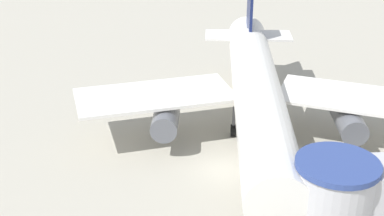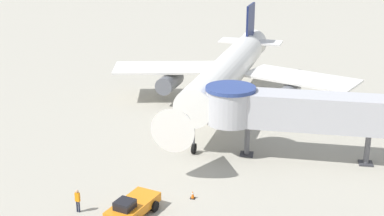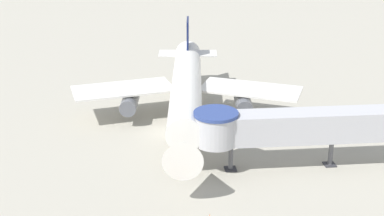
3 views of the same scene
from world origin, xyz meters
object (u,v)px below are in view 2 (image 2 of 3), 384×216
pushback_tug_orange (132,207)px  traffic_cone_near_nose (193,195)px  main_airplane (227,72)px  ground_crew_marshaller (78,199)px  jet_bridge (315,111)px  traffic_cone_starboard_wing (326,122)px

pushback_tug_orange → traffic_cone_near_nose: 4.71m
main_airplane → ground_crew_marshaller: bearing=-101.1°
jet_bridge → ground_crew_marshaller: size_ratio=12.48×
pushback_tug_orange → traffic_cone_near_nose: bearing=58.9°
jet_bridge → pushback_tug_orange: 16.84m
traffic_cone_near_nose → ground_crew_marshaller: 7.94m
traffic_cone_starboard_wing → ground_crew_marshaller: size_ratio=0.48×
jet_bridge → traffic_cone_starboard_wing: 9.40m
jet_bridge → ground_crew_marshaller: bearing=-143.3°
main_airplane → traffic_cone_starboard_wing: main_airplane is taller
main_airplane → ground_crew_marshaller: (-7.38, -23.09, -3.02)m
ground_crew_marshaller → main_airplane: bearing=-94.7°
traffic_cone_near_nose → traffic_cone_starboard_wing: bearing=58.6°
traffic_cone_near_nose → ground_crew_marshaller: ground_crew_marshaller is taller
jet_bridge → ground_crew_marshaller: 19.68m
pushback_tug_orange → ground_crew_marshaller: 3.75m
main_airplane → jet_bridge: 14.40m
traffic_cone_near_nose → traffic_cone_starboard_wing: (10.13, 16.60, 0.10)m
ground_crew_marshaller → jet_bridge: bearing=-131.1°
traffic_cone_near_nose → ground_crew_marshaller: bearing=-156.3°
traffic_cone_starboard_wing → jet_bridge: bearing=-101.0°
traffic_cone_starboard_wing → pushback_tug_orange: bearing=-124.6°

